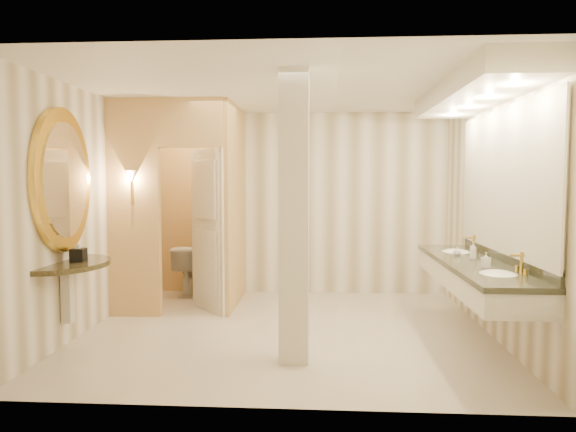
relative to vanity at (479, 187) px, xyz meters
name	(u,v)px	position (x,y,z in m)	size (l,w,h in m)	color
floor	(287,330)	(-1.98, 0.40, -1.63)	(4.50, 4.50, 0.00)	beige
ceiling	(286,89)	(-1.98, 0.40, 1.07)	(4.50, 4.50, 0.00)	white
wall_back	(295,203)	(-1.98, 2.40, -0.28)	(4.50, 0.02, 2.70)	white
wall_front	(268,228)	(-1.98, -1.60, -0.28)	(4.50, 0.02, 2.70)	white
wall_left	(90,211)	(-4.23, 0.40, -0.28)	(0.02, 4.00, 2.70)	white
wall_right	(492,212)	(0.27, 0.40, -0.28)	(0.02, 4.00, 2.70)	white
toilet_closet	(205,204)	(-3.11, 1.36, -0.24)	(1.50, 1.55, 2.70)	#DFBD75
wall_sconce	(131,178)	(-3.90, 0.83, 0.10)	(0.14, 0.14, 0.42)	#B9933B
vanity	(479,187)	(0.00, 0.00, 0.00)	(0.75, 2.80, 2.09)	beige
console_shelf	(63,215)	(-4.19, -0.30, -0.28)	(1.11, 1.11, 2.01)	black
pillar	(294,218)	(-1.85, -0.58, -0.28)	(0.27, 0.27, 2.70)	beige
tissue_box	(78,255)	(-4.05, -0.29, -0.69)	(0.14, 0.14, 0.14)	black
toilet	(192,270)	(-3.51, 2.15, -1.26)	(0.41, 0.73, 0.74)	white
soap_bottle_a	(486,260)	(-0.04, -0.41, -0.68)	(0.07, 0.07, 0.15)	beige
soap_bottle_b	(457,251)	(-0.11, 0.37, -0.70)	(0.08, 0.08, 0.10)	silver
soap_bottle_c	(473,251)	(-0.01, 0.11, -0.66)	(0.07, 0.07, 0.19)	#C6B28C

